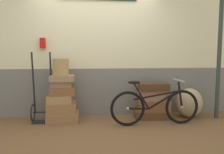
{
  "coord_description": "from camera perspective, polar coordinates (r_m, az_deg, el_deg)",
  "views": [
    {
      "loc": [
        -0.22,
        -3.71,
        1.25
      ],
      "look_at": [
        0.27,
        0.3,
        0.85
      ],
      "focal_mm": 34.78,
      "sensor_mm": 36.0,
      "label": 1
    }
  ],
  "objects": [
    {
      "name": "suitcase_8",
      "position": [
        4.4,
        10.24,
        -4.67
      ],
      "size": [
        0.5,
        0.29,
        0.2
      ],
      "primitive_type": "cube",
      "rotation": [
        0.0,
        0.0,
        -0.03
      ],
      "color": "#937051",
      "rests_on": "suitcase_7"
    },
    {
      "name": "suitcase_7",
      "position": [
        4.41,
        10.89,
        -7.42
      ],
      "size": [
        0.63,
        0.35,
        0.22
      ],
      "primitive_type": "cube",
      "rotation": [
        0.0,
        0.0,
        -0.05
      ],
      "color": "brown",
      "rests_on": "suitcase_6"
    },
    {
      "name": "suitcase_5",
      "position": [
        4.15,
        -12.87,
        -0.29
      ],
      "size": [
        0.45,
        0.38,
        0.11
      ],
      "primitive_type": "cube",
      "rotation": [
        0.0,
        0.0,
        -0.03
      ],
      "color": "#937051",
      "rests_on": "suitcase_4"
    },
    {
      "name": "bicycle",
      "position": [
        4.01,
        11.2,
        -7.58
      ],
      "size": [
        1.64,
        0.46,
        0.82
      ],
      "color": "black",
      "rests_on": "ground"
    },
    {
      "name": "suitcase_2",
      "position": [
        4.2,
        -13.42,
        -5.63
      ],
      "size": [
        0.47,
        0.38,
        0.14
      ],
      "primitive_type": "cube",
      "rotation": [
        0.0,
        0.0,
        -0.07
      ],
      "color": "#9E754C",
      "rests_on": "suitcase_1"
    },
    {
      "name": "suitcase_4",
      "position": [
        4.18,
        -13.06,
        -1.83
      ],
      "size": [
        0.39,
        0.3,
        0.12
      ],
      "primitive_type": "cube",
      "rotation": [
        0.0,
        0.0,
        -0.05
      ],
      "color": "#937051",
      "rests_on": "suitcase_3"
    },
    {
      "name": "suitcase_3",
      "position": [
        4.19,
        -12.88,
        -3.64
      ],
      "size": [
        0.46,
        0.37,
        0.15
      ],
      "primitive_type": "cube",
      "rotation": [
        0.0,
        0.0,
        0.03
      ],
      "color": "brown",
      "rests_on": "suitcase_2"
    },
    {
      "name": "ground",
      "position": [
        3.94,
        -3.41,
        -13.32
      ],
      "size": [
        9.28,
        5.2,
        0.06
      ],
      "primitive_type": "cube",
      "color": "brown"
    },
    {
      "name": "station_building",
      "position": [
        4.57,
        -4.04,
        6.44
      ],
      "size": [
        7.28,
        0.74,
        2.64
      ],
      "color": "slate",
      "rests_on": "ground"
    },
    {
      "name": "suitcase_6",
      "position": [
        4.47,
        10.53,
        -9.65
      ],
      "size": [
        0.73,
        0.43,
        0.15
      ],
      "primitive_type": "cube",
      "rotation": [
        0.0,
        0.0,
        -0.1
      ],
      "color": "brown",
      "rests_on": "ground"
    },
    {
      "name": "suitcase_1",
      "position": [
        4.26,
        -13.0,
        -7.78
      ],
      "size": [
        0.53,
        0.44,
        0.19
      ],
      "primitive_type": "cube",
      "rotation": [
        0.0,
        0.0,
        -0.0
      ],
      "color": "olive",
      "rests_on": "suitcase_0"
    },
    {
      "name": "luggage_trolley",
      "position": [
        4.38,
        -17.69,
        -7.31
      ],
      "size": [
        0.41,
        0.38,
        1.31
      ],
      "color": "black",
      "rests_on": "ground"
    },
    {
      "name": "burlap_sack",
      "position": [
        4.69,
        19.64,
        -6.41
      ],
      "size": [
        0.53,
        0.45,
        0.59
      ],
      "primitive_type": "ellipsoid",
      "color": "tan",
      "rests_on": "ground"
    },
    {
      "name": "suitcase_9",
      "position": [
        4.36,
        10.86,
        -2.49
      ],
      "size": [
        0.58,
        0.33,
        0.14
      ],
      "primitive_type": "cube",
      "rotation": [
        0.0,
        0.0,
        -0.04
      ],
      "color": "#4C2D19",
      "rests_on": "suitcase_8"
    },
    {
      "name": "suitcase_0",
      "position": [
        4.29,
        -12.71,
        -10.2
      ],
      "size": [
        0.59,
        0.46,
        0.17
      ],
      "primitive_type": "cube",
      "rotation": [
        0.0,
        0.0,
        0.0
      ],
      "color": "olive",
      "rests_on": "ground"
    },
    {
      "name": "wicker_basket",
      "position": [
        4.14,
        -13.35,
        2.58
      ],
      "size": [
        0.29,
        0.29,
        0.31
      ],
      "primitive_type": "cylinder",
      "color": "#A8844C",
      "rests_on": "suitcase_5"
    }
  ]
}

